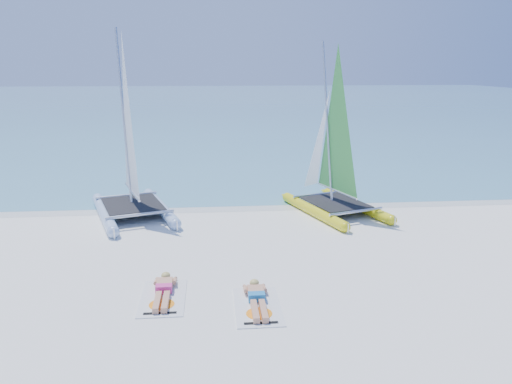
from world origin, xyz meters
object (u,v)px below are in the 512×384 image
catamaran_yellow (330,157)px  sunbather_b (257,298)px  towel_a (163,298)px  towel_b (258,306)px  catamaran_blue (129,160)px  sunbather_a (164,290)px

catamaran_yellow → sunbather_b: size_ratio=3.56×
towel_a → towel_b: size_ratio=1.00×
catamaran_blue → catamaran_yellow: (7.01, 0.05, -0.03)m
catamaran_blue → towel_b: (3.73, -7.29, -1.96)m
catamaran_blue → towel_b: catamaran_blue is taller
sunbather_a → sunbather_b: 2.17m
catamaran_yellow → sunbather_b: 8.07m
catamaran_yellow → catamaran_blue: bearing=162.0°
towel_a → sunbather_a: (0.00, 0.19, 0.11)m
towel_b → sunbather_b: (0.00, 0.19, 0.11)m
catamaran_blue → sunbather_b: size_ratio=3.82×
catamaran_blue → towel_a: size_ratio=3.56×
towel_a → sunbather_b: bearing=-11.2°
catamaran_yellow → towel_a: (-5.37, -6.74, -1.92)m
towel_a → catamaran_blue: bearing=103.8°
towel_b → catamaran_yellow: bearing=65.9°
catamaran_yellow → towel_b: size_ratio=3.32×
catamaran_blue → catamaran_yellow: bearing=-17.7°
sunbather_a → catamaran_blue: bearing=104.2°
catamaran_blue → sunbather_b: bearing=-80.3°
sunbather_b → catamaran_blue: bearing=117.7°
catamaran_blue → catamaran_yellow: size_ratio=1.07×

